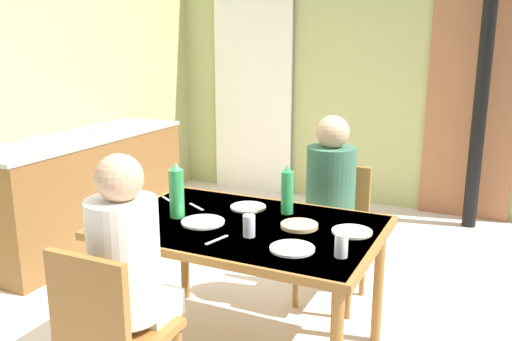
{
  "coord_description": "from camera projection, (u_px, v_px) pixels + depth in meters",
  "views": [
    {
      "loc": [
        1.49,
        -2.61,
        1.68
      ],
      "look_at": [
        0.31,
        -0.1,
        0.98
      ],
      "focal_mm": 38.07,
      "sensor_mm": 36.0,
      "label": 1
    }
  ],
  "objects": [
    {
      "name": "water_bottle_green_near",
      "position": [
        287.0,
        191.0,
        2.93
      ],
      "size": [
        0.07,
        0.07,
        0.27
      ],
      "color": "green",
      "rests_on": "dining_table"
    },
    {
      "name": "chair_far_diner",
      "position": [
        335.0,
        225.0,
        3.47
      ],
      "size": [
        0.4,
        0.4,
        0.87
      ],
      "rotation": [
        0.0,
        0.0,
        3.14
      ],
      "color": "olive",
      "rests_on": "ground_plane"
    },
    {
      "name": "person_far_diner",
      "position": [
        330.0,
        188.0,
        3.28
      ],
      "size": [
        0.3,
        0.37,
        0.77
      ],
      "rotation": [
        0.0,
        0.0,
        3.14
      ],
      "color": "#375E47",
      "rests_on": "ground_plane"
    },
    {
      "name": "person_near_diner",
      "position": [
        126.0,
        255.0,
        2.27
      ],
      "size": [
        0.3,
        0.37,
        0.77
      ],
      "color": "silver",
      "rests_on": "ground_plane"
    },
    {
      "name": "dining_table",
      "position": [
        244.0,
        236.0,
        2.82
      ],
      "size": [
        1.4,
        0.93,
        0.73
      ],
      "color": "olive",
      "rests_on": "ground_plane"
    },
    {
      "name": "dinner_plate_near_right",
      "position": [
        352.0,
        232.0,
        2.67
      ],
      "size": [
        0.2,
        0.2,
        0.01
      ],
      "primitive_type": "cylinder",
      "color": "white",
      "rests_on": "dining_table"
    },
    {
      "name": "bread_plate_sliced",
      "position": [
        299.0,
        225.0,
        2.74
      ],
      "size": [
        0.19,
        0.19,
        0.02
      ],
      "primitive_type": "cylinder",
      "color": "#DBB77A",
      "rests_on": "dining_table"
    },
    {
      "name": "cutlery_fork_near",
      "position": [
        196.0,
        207.0,
        3.07
      ],
      "size": [
        0.14,
        0.09,
        0.0
      ],
      "primitive_type": "cube",
      "rotation": [
        0.0,
        0.0,
        2.61
      ],
      "color": "silver",
      "rests_on": "dining_table"
    },
    {
      "name": "dinner_plate_far_center",
      "position": [
        292.0,
        248.0,
        2.46
      ],
      "size": [
        0.21,
        0.21,
        0.01
      ],
      "primitive_type": "cylinder",
      "color": "white",
      "rests_on": "dining_table"
    },
    {
      "name": "cutlery_knife_far",
      "position": [
        217.0,
        240.0,
        2.57
      ],
      "size": [
        0.05,
        0.15,
        0.0
      ],
      "primitive_type": "cube",
      "rotation": [
        0.0,
        0.0,
        1.33
      ],
      "color": "silver",
      "rests_on": "dining_table"
    },
    {
      "name": "drinking_glass_by_near_diner",
      "position": [
        341.0,
        245.0,
        2.37
      ],
      "size": [
        0.06,
        0.06,
        0.11
      ],
      "primitive_type": "cylinder",
      "color": "silver",
      "rests_on": "dining_table"
    },
    {
      "name": "wall_back",
      "position": [
        350.0,
        61.0,
        5.4
      ],
      "size": [
        4.05,
        0.1,
        2.87
      ],
      "primitive_type": "cube",
      "color": "tan",
      "rests_on": "ground_plane"
    },
    {
      "name": "drinking_glass_by_far_diner",
      "position": [
        249.0,
        226.0,
        2.61
      ],
      "size": [
        0.06,
        0.06,
        0.11
      ],
      "primitive_type": "cylinder",
      "color": "silver",
      "rests_on": "dining_table"
    },
    {
      "name": "wall_left",
      "position": [
        48.0,
        66.0,
        4.37
      ],
      "size": [
        0.1,
        4.15,
        2.87
      ],
      "primitive_type": "cube",
      "color": "tan",
      "rests_on": "ground_plane"
    },
    {
      "name": "cutlery_knife_near",
      "position": [
        168.0,
        200.0,
        3.2
      ],
      "size": [
        0.14,
        0.09,
        0.0
      ],
      "primitive_type": "cube",
      "rotation": [
        0.0,
        0.0,
        2.59
      ],
      "color": "silver",
      "rests_on": "dining_table"
    },
    {
      "name": "chair_near_diner",
      "position": [
        109.0,
        331.0,
        2.22
      ],
      "size": [
        0.4,
        0.4,
        0.87
      ],
      "color": "olive",
      "rests_on": "ground_plane"
    },
    {
      "name": "dinner_plate_near_left",
      "position": [
        203.0,
        222.0,
        2.81
      ],
      "size": [
        0.22,
        0.22,
        0.01
      ],
      "primitive_type": "cylinder",
      "color": "white",
      "rests_on": "dining_table"
    },
    {
      "name": "water_bottle_green_far",
      "position": [
        177.0,
        192.0,
        2.87
      ],
      "size": [
        0.08,
        0.08,
        0.3
      ],
      "color": "green",
      "rests_on": "dining_table"
    },
    {
      "name": "curtain_panel",
      "position": [
        253.0,
        81.0,
        5.79
      ],
      "size": [
        0.9,
        0.03,
        2.41
      ],
      "primitive_type": "cube",
      "color": "white",
      "rests_on": "ground_plane"
    },
    {
      "name": "dinner_plate_far_side",
      "position": [
        249.0,
        207.0,
        3.06
      ],
      "size": [
        0.2,
        0.2,
        0.01
      ],
      "primitive_type": "cylinder",
      "color": "white",
      "rests_on": "dining_table"
    },
    {
      "name": "ground_plane",
      "position": [
        218.0,
        318.0,
        3.32
      ],
      "size": [
        7.19,
        7.19,
        0.0
      ],
      "primitive_type": "plane",
      "color": "silver"
    },
    {
      "name": "door_wooden",
      "position": [
        471.0,
        112.0,
        4.95
      ],
      "size": [
        0.8,
        0.05,
        2.0
      ],
      "primitive_type": "cube",
      "color": "#9B603C",
      "rests_on": "ground_plane"
    },
    {
      "name": "stove_pipe_column",
      "position": [
        484.0,
        65.0,
        4.57
      ],
      "size": [
        0.12,
        0.12,
        2.87
      ],
      "primitive_type": "cylinder",
      "color": "black",
      "rests_on": "ground_plane"
    },
    {
      "name": "kitchen_counter",
      "position": [
        85.0,
        190.0,
        4.43
      ],
      "size": [
        0.61,
        1.94,
        0.91
      ],
      "color": "brown",
      "rests_on": "ground_plane"
    },
    {
      "name": "serving_bowl_center",
      "position": [
        140.0,
        213.0,
        2.88
      ],
      "size": [
        0.17,
        0.17,
        0.05
      ],
      "primitive_type": "cylinder",
      "color": "#EEE2C5",
      "rests_on": "dining_table"
    }
  ]
}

